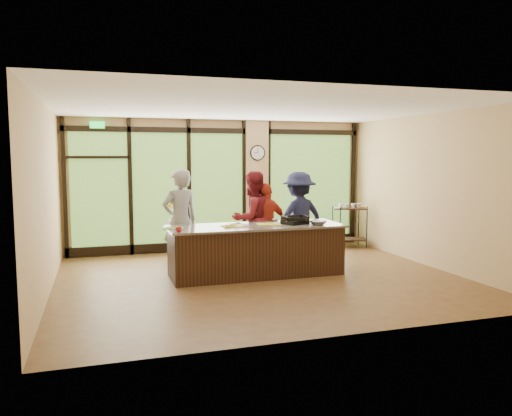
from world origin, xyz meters
TOP-DOWN VIEW (x-y plane):
  - floor at (0.00, 0.00)m, footprint 7.00×7.00m
  - ceiling at (0.00, 0.00)m, footprint 7.00×7.00m
  - back_wall at (0.00, 3.00)m, footprint 7.00×0.00m
  - left_wall at (-3.50, 0.00)m, footprint 0.00×6.00m
  - right_wall at (3.50, 0.00)m, footprint 0.00×6.00m
  - window_wall at (0.16, 2.95)m, footprint 6.90×0.12m
  - island_base at (0.00, 0.30)m, footprint 3.10×1.00m
  - countertop at (0.00, 0.30)m, footprint 3.20×1.10m
  - wall_clock at (0.85, 2.87)m, footprint 0.36×0.04m
  - cook_left at (-1.27, 1.01)m, footprint 0.81×0.64m
  - cook_midleft at (0.17, 1.06)m, footprint 1.09×0.96m
  - cook_midright at (0.43, 0.97)m, footprint 1.04×0.64m
  - cook_right at (1.17, 1.11)m, footprint 1.31×0.92m
  - roasting_pan at (0.75, 0.26)m, footprint 0.54×0.49m
  - mixing_bowl at (1.11, 0.04)m, footprint 0.34×0.34m
  - cutting_board_left at (-1.50, 0.33)m, footprint 0.39×0.30m
  - cutting_board_center at (-0.43, 0.28)m, footprint 0.40×0.30m
  - cutting_board_right at (0.26, 0.34)m, footprint 0.47×0.38m
  - prep_bowl_near at (-0.44, 0.28)m, footprint 0.18×0.18m
  - prep_bowl_mid at (-0.55, 0.22)m, footprint 0.15×0.15m
  - prep_bowl_far at (0.55, 0.79)m, footprint 0.17×0.17m
  - red_ramekin at (-1.47, -0.13)m, footprint 0.12×0.12m
  - flower_stand at (-1.15, 1.81)m, footprint 0.45×0.45m
  - flower_vase at (-1.15, 1.81)m, footprint 0.28×0.28m
  - bar_cart at (2.98, 2.31)m, footprint 0.88×0.69m

SIDE VIEW (x-z plane):
  - floor at x=0.00m, z-range 0.00..0.00m
  - flower_stand at x=-1.15m, z-range 0.00..0.87m
  - island_base at x=0.00m, z-range 0.00..0.88m
  - bar_cart at x=2.98m, z-range 0.10..1.16m
  - cook_midright at x=0.43m, z-range 0.00..1.65m
  - countertop at x=0.00m, z-range 0.88..0.92m
  - cutting_board_left at x=-1.50m, z-range 0.92..0.93m
  - cutting_board_center at x=-0.43m, z-range 0.92..0.93m
  - cutting_board_right at x=0.26m, z-range 0.92..0.93m
  - cook_right at x=1.17m, z-range 0.00..1.86m
  - prep_bowl_far at x=0.55m, z-range 0.92..0.96m
  - cook_midleft at x=0.17m, z-range 0.00..1.88m
  - prep_bowl_mid at x=-0.55m, z-range 0.92..0.96m
  - prep_bowl_near at x=-0.44m, z-range 0.92..0.96m
  - mixing_bowl at x=1.11m, z-range 0.92..1.00m
  - roasting_pan at x=0.75m, z-range 0.92..1.00m
  - red_ramekin at x=-1.47m, z-range 0.92..1.00m
  - cook_left at x=-1.27m, z-range 0.00..1.93m
  - flower_vase at x=-1.15m, z-range 0.87..1.16m
  - window_wall at x=0.16m, z-range -0.11..2.89m
  - back_wall at x=0.00m, z-range -2.00..5.00m
  - left_wall at x=-3.50m, z-range -1.50..4.50m
  - right_wall at x=3.50m, z-range -1.50..4.50m
  - wall_clock at x=0.85m, z-range 2.07..2.43m
  - ceiling at x=0.00m, z-range 3.00..3.00m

